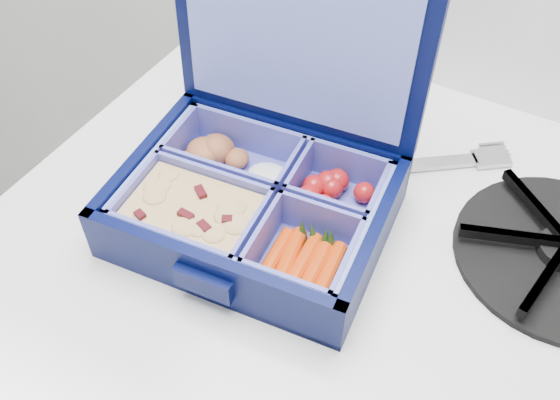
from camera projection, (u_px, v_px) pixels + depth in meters
The scene contains 3 objects.
bento_box at pixel (255, 205), 0.49m from camera, with size 0.21×0.16×0.05m, color #030934, non-canonical shape.
burner_grate_rear at pixel (288, 97), 0.61m from camera, with size 0.18×0.18×0.02m, color black.
fork at pixel (390, 167), 0.55m from camera, with size 0.03×0.20×0.01m, color #A9A9A9, non-canonical shape.
Camera 1 is at (0.41, 1.39, 1.21)m, focal length 40.00 mm.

